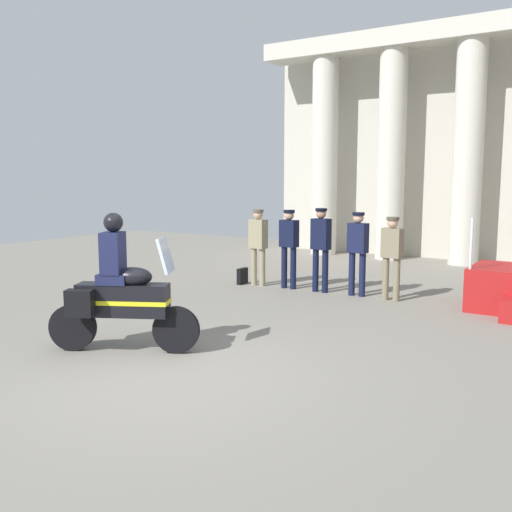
# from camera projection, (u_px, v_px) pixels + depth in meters

# --- Properties ---
(ground_plane) EXTENTS (28.71, 28.71, 0.00)m
(ground_plane) POSITION_uv_depth(u_px,v_px,m) (159.00, 378.00, 6.76)
(ground_plane) COLOR gray
(colonnade_backdrop) EXTENTS (10.23, 1.64, 6.53)m
(colonnade_backdrop) POSITION_uv_depth(u_px,v_px,m) (434.00, 137.00, 16.27)
(colonnade_backdrop) COLOR beige
(colonnade_backdrop) RESTS_ON ground_plane
(officer_in_row_0) EXTENTS (0.40, 0.26, 1.68)m
(officer_in_row_0) POSITION_uv_depth(u_px,v_px,m) (258.00, 241.00, 12.52)
(officer_in_row_0) COLOR gray
(officer_in_row_0) RESTS_ON ground_plane
(officer_in_row_1) EXTENTS (0.40, 0.26, 1.69)m
(officer_in_row_1) POSITION_uv_depth(u_px,v_px,m) (289.00, 242.00, 12.18)
(officer_in_row_1) COLOR black
(officer_in_row_1) RESTS_ON ground_plane
(officer_in_row_2) EXTENTS (0.40, 0.26, 1.75)m
(officer_in_row_2) POSITION_uv_depth(u_px,v_px,m) (321.00, 243.00, 11.78)
(officer_in_row_2) COLOR black
(officer_in_row_2) RESTS_ON ground_plane
(officer_in_row_3) EXTENTS (0.40, 0.26, 1.69)m
(officer_in_row_3) POSITION_uv_depth(u_px,v_px,m) (358.00, 247.00, 11.39)
(officer_in_row_3) COLOR #141938
(officer_in_row_3) RESTS_ON ground_plane
(officer_in_row_4) EXTENTS (0.40, 0.26, 1.62)m
(officer_in_row_4) POSITION_uv_depth(u_px,v_px,m) (392.00, 252.00, 10.96)
(officer_in_row_4) COLOR #7A7056
(officer_in_row_4) RESTS_ON ground_plane
(motorcycle_with_rider) EXTENTS (1.92, 1.14, 1.90)m
(motorcycle_with_rider) POSITION_uv_depth(u_px,v_px,m) (118.00, 294.00, 7.71)
(motorcycle_with_rider) COLOR black
(motorcycle_with_rider) RESTS_ON ground_plane
(briefcase_on_ground) EXTENTS (0.10, 0.32, 0.36)m
(briefcase_on_ground) POSITION_uv_depth(u_px,v_px,m) (242.00, 276.00, 12.80)
(briefcase_on_ground) COLOR black
(briefcase_on_ground) RESTS_ON ground_plane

